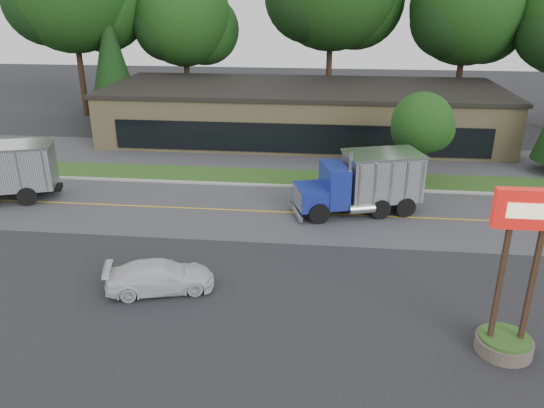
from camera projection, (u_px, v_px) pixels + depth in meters
The scene contains 14 objects.
ground at pixel (218, 295), 21.65m from camera, with size 140.00×140.00×0.00m, color #2E2E33.
road at pixel (250, 211), 29.95m from camera, with size 60.00×8.00×0.02m, color #4B4B50.
center_line at pixel (250, 211), 29.95m from camera, with size 60.00×0.12×0.01m, color gold.
curb at pixel (260, 186), 33.83m from camera, with size 60.00×0.30×0.12m, color #9E9E99.
grass_verge at pixel (263, 177), 35.49m from camera, with size 60.00×3.40×0.03m, color #33511B.
far_parking at pixel (272, 156), 40.10m from camera, with size 60.00×7.00×0.02m, color #4B4B50.
strip_mall at pixel (303, 113), 44.69m from camera, with size 32.00×12.00×4.00m, color tan.
bilo_sign at pixel (512, 300), 17.53m from camera, with size 2.20×1.90×5.95m.
tree_far_b at pixel (186, 22), 50.85m from camera, with size 9.66×9.09×13.77m.
tree_far_d at pixel (469, 12), 46.92m from camera, with size 10.81×10.17×15.41m.
evergreen_left at pixel (111, 59), 48.80m from camera, with size 4.62×4.62×10.50m.
tree_verge at pixel (423, 126), 33.14m from camera, with size 4.10×3.86×5.84m.
dump_truck_blue at pixel (365, 181), 29.24m from camera, with size 7.28×4.43×3.36m.
rally_car at pixel (160, 276), 21.79m from camera, with size 1.79×4.40×1.28m, color silver.
Camera 1 is at (4.22, -18.36, 11.51)m, focal length 35.00 mm.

